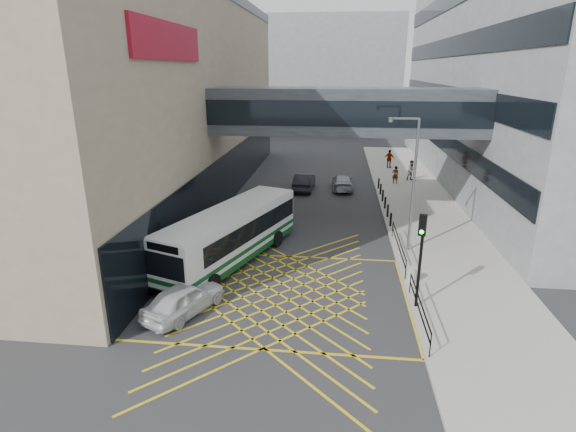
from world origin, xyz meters
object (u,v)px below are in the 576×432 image
(bus, at_px, (232,234))
(litter_bin, at_px, (411,275))
(car_white, at_px, (184,298))
(street_lamp, at_px, (411,177))
(pedestrian_a, at_px, (395,175))
(car_dark, at_px, (304,182))
(pedestrian_c, at_px, (389,159))
(car_silver, at_px, (342,182))
(pedestrian_b, at_px, (412,170))
(traffic_light, at_px, (421,248))

(bus, relative_size, litter_bin, 13.62)
(car_white, xyz_separation_m, street_lamp, (10.52, 8.09, 3.77))
(pedestrian_a, bearing_deg, car_dark, 12.75)
(pedestrian_a, height_order, pedestrian_c, pedestrian_c)
(car_silver, bearing_deg, pedestrian_b, -153.90)
(pedestrian_a, distance_m, pedestrian_c, 6.88)
(litter_bin, bearing_deg, car_silver, 100.19)
(bus, height_order, pedestrian_a, bus)
(pedestrian_b, distance_m, pedestrian_c, 5.63)
(street_lamp, height_order, pedestrian_b, street_lamp)
(pedestrian_b, bearing_deg, car_dark, 178.88)
(pedestrian_c, bearing_deg, car_white, 93.93)
(bus, height_order, pedestrian_b, bus)
(car_dark, distance_m, litter_bin, 18.98)
(car_silver, height_order, traffic_light, traffic_light)
(car_silver, relative_size, pedestrian_c, 2.32)
(traffic_light, height_order, street_lamp, street_lamp)
(bus, distance_m, pedestrian_a, 21.43)
(bus, height_order, litter_bin, bus)
(pedestrian_c, bearing_deg, bus, 91.24)
(pedestrian_a, bearing_deg, traffic_light, 81.00)
(bus, height_order, street_lamp, street_lamp)
(street_lamp, relative_size, pedestrian_a, 4.71)
(street_lamp, height_order, pedestrian_a, street_lamp)
(pedestrian_b, relative_size, pedestrian_c, 0.98)
(car_white, height_order, street_lamp, street_lamp)
(car_dark, height_order, pedestrian_b, pedestrian_b)
(bus, bearing_deg, street_lamp, 33.52)
(car_silver, distance_m, street_lamp, 15.00)
(pedestrian_b, bearing_deg, car_white, -141.03)
(car_dark, height_order, street_lamp, street_lamp)
(litter_bin, distance_m, pedestrian_a, 20.41)
(car_dark, bearing_deg, pedestrian_c, -128.93)
(bus, xyz_separation_m, litter_bin, (9.42, -1.92, -1.05))
(car_dark, xyz_separation_m, pedestrian_b, (9.83, 4.03, 0.35))
(bus, distance_m, car_white, 5.89)
(street_lamp, distance_m, pedestrian_a, 16.52)
(street_lamp, bearing_deg, car_white, -144.56)
(litter_bin, height_order, pedestrian_a, pedestrian_a)
(bus, xyz_separation_m, car_white, (-0.82, -5.76, -0.91))
(car_dark, distance_m, pedestrian_b, 10.63)
(car_dark, height_order, pedestrian_a, pedestrian_a)
(traffic_light, xyz_separation_m, pedestrian_b, (3.34, 24.29, -1.89))
(car_white, xyz_separation_m, pedestrian_c, (11.91, 31.06, 0.41))
(street_lamp, distance_m, pedestrian_c, 23.26)
(car_silver, bearing_deg, litter_bin, 98.04)
(car_white, bearing_deg, car_dark, -74.86)
(car_white, distance_m, traffic_light, 10.42)
(car_dark, xyz_separation_m, car_silver, (3.36, 0.55, -0.05))
(car_dark, relative_size, pedestrian_a, 2.96)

